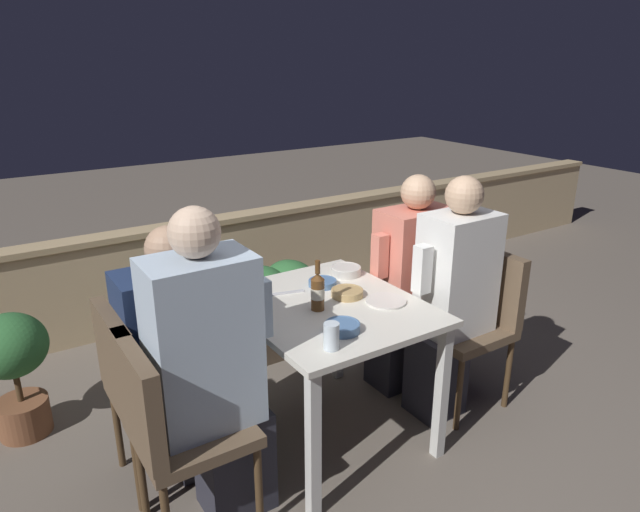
# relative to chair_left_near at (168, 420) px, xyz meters

# --- Properties ---
(ground_plane) EXTENTS (16.00, 16.00, 0.00)m
(ground_plane) POSITION_rel_chair_left_near_xyz_m (0.86, 0.19, -0.53)
(ground_plane) COLOR #665B51
(parapet_wall) EXTENTS (9.00, 0.18, 0.71)m
(parapet_wall) POSITION_rel_chair_left_near_xyz_m (0.86, 1.93, -0.17)
(parapet_wall) COLOR tan
(parapet_wall) RESTS_ON ground_plane
(dining_table) EXTENTS (0.81, 0.95, 0.73)m
(dining_table) POSITION_rel_chair_left_near_xyz_m (0.86, 0.19, 0.10)
(dining_table) COLOR silver
(dining_table) RESTS_ON ground_plane
(planter_hedge) EXTENTS (0.74, 0.47, 0.58)m
(planter_hedge) POSITION_rel_chair_left_near_xyz_m (1.00, 1.13, -0.20)
(planter_hedge) COLOR brown
(planter_hedge) RESTS_ON ground_plane
(chair_left_near) EXTENTS (0.44, 0.43, 0.86)m
(chair_left_near) POSITION_rel_chair_left_near_xyz_m (0.00, 0.00, 0.00)
(chair_left_near) COLOR brown
(chair_left_near) RESTS_ON ground_plane
(person_blue_shirt) EXTENTS (0.49, 0.26, 1.35)m
(person_blue_shirt) POSITION_rel_chair_left_near_xyz_m (0.19, -0.00, 0.15)
(person_blue_shirt) COLOR #282833
(person_blue_shirt) RESTS_ON ground_plane
(chair_left_far) EXTENTS (0.44, 0.43, 0.86)m
(chair_left_far) POSITION_rel_chair_left_near_xyz_m (0.00, 0.33, 0.00)
(chair_left_far) COLOR brown
(chair_left_far) RESTS_ON ground_plane
(person_navy_jumper) EXTENTS (0.52, 0.26, 1.19)m
(person_navy_jumper) POSITION_rel_chair_left_near_xyz_m (0.20, 0.33, 0.06)
(person_navy_jumper) COLOR #282833
(person_navy_jumper) RESTS_ON ground_plane
(chair_right_near) EXTENTS (0.44, 0.43, 0.86)m
(chair_right_near) POSITION_rel_chair_left_near_xyz_m (1.72, 0.04, 0.00)
(chair_right_near) COLOR brown
(chair_right_near) RESTS_ON ground_plane
(person_white_polo) EXTENTS (0.47, 0.26, 1.29)m
(person_white_polo) POSITION_rel_chair_left_near_xyz_m (1.53, 0.04, 0.12)
(person_white_polo) COLOR #282833
(person_white_polo) RESTS_ON ground_plane
(chair_right_far) EXTENTS (0.44, 0.43, 0.86)m
(chair_right_far) POSITION_rel_chair_left_near_xyz_m (1.73, 0.38, 0.00)
(chair_right_far) COLOR brown
(chair_right_far) RESTS_ON ground_plane
(person_coral_top) EXTENTS (0.49, 0.26, 1.24)m
(person_coral_top) POSITION_rel_chair_left_near_xyz_m (1.53, 0.38, 0.09)
(person_coral_top) COLOR #282833
(person_coral_top) RESTS_ON ground_plane
(beer_bottle) EXTENTS (0.06, 0.06, 0.24)m
(beer_bottle) POSITION_rel_chair_left_near_xyz_m (0.79, 0.17, 0.29)
(beer_bottle) COLOR brown
(beer_bottle) RESTS_ON dining_table
(plate_0) EXTENTS (0.20, 0.20, 0.01)m
(plate_0) POSITION_rel_chair_left_near_xyz_m (1.11, 0.06, 0.20)
(plate_0) COLOR silver
(plate_0) RESTS_ON dining_table
(bowl_0) EXTENTS (0.15, 0.15, 0.04)m
(bowl_0) POSITION_rel_chair_left_near_xyz_m (0.76, -0.08, 0.22)
(bowl_0) COLOR #4C709E
(bowl_0) RESTS_ON dining_table
(bowl_1) EXTENTS (0.16, 0.16, 0.05)m
(bowl_1) POSITION_rel_chair_left_near_xyz_m (1.15, 0.45, 0.23)
(bowl_1) COLOR beige
(bowl_1) RESTS_ON dining_table
(bowl_2) EXTENTS (0.14, 0.14, 0.03)m
(bowl_2) POSITION_rel_chair_left_near_xyz_m (0.96, 0.39, 0.22)
(bowl_2) COLOR #4C709E
(bowl_2) RESTS_ON dining_table
(bowl_3) EXTENTS (0.16, 0.16, 0.04)m
(bowl_3) POSITION_rel_chair_left_near_xyz_m (0.99, 0.22, 0.22)
(bowl_3) COLOR tan
(bowl_3) RESTS_ON dining_table
(glass_cup_0) EXTENTS (0.06, 0.06, 0.08)m
(glass_cup_0) POSITION_rel_chair_left_near_xyz_m (0.56, 0.25, 0.24)
(glass_cup_0) COLOR silver
(glass_cup_0) RESTS_ON dining_table
(glass_cup_1) EXTENTS (0.06, 0.06, 0.11)m
(glass_cup_1) POSITION_rel_chair_left_near_xyz_m (0.63, -0.18, 0.26)
(glass_cup_1) COLOR silver
(glass_cup_1) RESTS_ON dining_table
(glass_cup_2) EXTENTS (0.06, 0.06, 0.11)m
(glass_cup_2) POSITION_rel_chair_left_near_xyz_m (0.51, 0.47, 0.25)
(glass_cup_2) COLOR silver
(glass_cup_2) RESTS_ON dining_table
(fork_0) EXTENTS (0.17, 0.06, 0.01)m
(fork_0) POSITION_rel_chair_left_near_xyz_m (0.76, 0.40, 0.20)
(fork_0) COLOR silver
(fork_0) RESTS_ON dining_table
(potted_plant) EXTENTS (0.36, 0.36, 0.66)m
(potted_plant) POSITION_rel_chair_left_near_xyz_m (-0.44, 1.05, -0.12)
(potted_plant) COLOR brown
(potted_plant) RESTS_ON ground_plane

